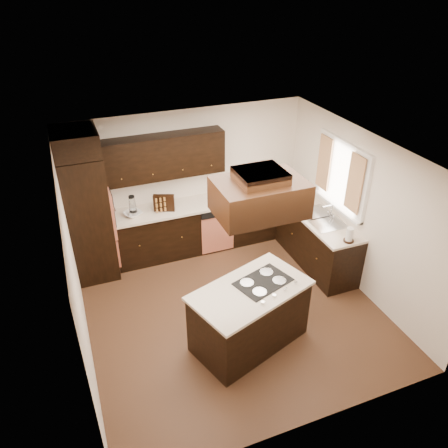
{
  "coord_description": "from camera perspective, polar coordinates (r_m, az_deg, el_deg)",
  "views": [
    {
      "loc": [
        -1.94,
        -4.65,
        4.53
      ],
      "look_at": [
        0.1,
        0.6,
        1.15
      ],
      "focal_mm": 35.0,
      "sensor_mm": 36.0,
      "label": 1
    }
  ],
  "objects": [
    {
      "name": "dishwasher_front",
      "position": [
        7.75,
        -0.85,
        -1.26
      ],
      "size": [
        0.6,
        0.05,
        0.72
      ],
      "primitive_type": "cube",
      "color": "#D57357",
      "rests_on": "floor"
    },
    {
      "name": "sink_rim",
      "position": [
        7.35,
        12.6,
        0.77
      ],
      "size": [
        0.52,
        0.84,
        0.01
      ],
      "primitive_type": "cube",
      "color": "silver",
      "rests_on": "countertop_right"
    },
    {
      "name": "base_cabinets_back",
      "position": [
        7.88,
        -3.6,
        -0.33
      ],
      "size": [
        2.93,
        0.6,
        0.88
      ],
      "primitive_type": "cube",
      "color": "black",
      "rests_on": "floor"
    },
    {
      "name": "upper_cabinets",
      "position": [
        7.27,
        -7.8,
        8.74
      ],
      "size": [
        2.0,
        0.34,
        0.72
      ],
      "primitive_type": "cube",
      "color": "black",
      "rests_on": "wall_back"
    },
    {
      "name": "island_top",
      "position": [
        5.7,
        3.47,
        -8.65
      ],
      "size": [
        1.75,
        1.32,
        0.04
      ],
      "primitive_type": "cube",
      "rotation": [
        0.0,
        0.0,
        0.33
      ],
      "color": "beige",
      "rests_on": "island"
    },
    {
      "name": "base_cabinets_right",
      "position": [
        7.84,
        10.86,
        -1.08
      ],
      "size": [
        0.6,
        2.4,
        0.88
      ],
      "primitive_type": "cube",
      "color": "black",
      "rests_on": "floor"
    },
    {
      "name": "wall_left",
      "position": [
        5.69,
        -19.02,
        -6.19
      ],
      "size": [
        0.02,
        4.2,
        2.5
      ],
      "primitive_type": "cube",
      "color": "silver",
      "rests_on": "ground"
    },
    {
      "name": "ceiling",
      "position": [
        5.42,
        1.33,
        9.12
      ],
      "size": [
        4.2,
        4.2,
        0.02
      ],
      "primitive_type": "cube",
      "color": "silver",
      "rests_on": "ground"
    },
    {
      "name": "countertop_back",
      "position": [
        7.64,
        -3.68,
        2.56
      ],
      "size": [
        2.93,
        0.63,
        0.04
      ],
      "primitive_type": "cube",
      "color": "beige",
      "rests_on": "base_cabinets_back"
    },
    {
      "name": "wall_front",
      "position": [
        4.57,
        11.63,
        -15.63
      ],
      "size": [
        4.2,
        0.02,
        2.5
      ],
      "primitive_type": "cube",
      "color": "silver",
      "rests_on": "ground"
    },
    {
      "name": "blender_pitcher",
      "position": [
        7.26,
        -11.88,
        2.51
      ],
      "size": [
        0.13,
        0.13,
        0.26
      ],
      "primitive_type": "cone",
      "color": "silver",
      "rests_on": "blender_base"
    },
    {
      "name": "oven_column",
      "position": [
        7.24,
        -17.27,
        0.82
      ],
      "size": [
        0.65,
        0.75,
        2.12
      ],
      "primitive_type": "cube",
      "color": "black",
      "rests_on": "floor"
    },
    {
      "name": "wall_back",
      "position": [
        7.75,
        -4.76,
        5.85
      ],
      "size": [
        4.2,
        0.02,
        2.5
      ],
      "primitive_type": "cube",
      "color": "silver",
      "rests_on": "ground"
    },
    {
      "name": "countertop_right",
      "position": [
        7.6,
        11.1,
        1.83
      ],
      "size": [
        0.63,
        2.4,
        0.04
      ],
      "primitive_type": "cube",
      "color": "beige",
      "rests_on": "base_cabinets_right"
    },
    {
      "name": "island",
      "position": [
        6.0,
        3.33,
        -12.04
      ],
      "size": [
        1.68,
        1.25,
        0.88
      ],
      "primitive_type": "cube",
      "rotation": [
        0.0,
        0.0,
        0.33
      ],
      "color": "black",
      "rests_on": "floor"
    },
    {
      "name": "wall_oven_face",
      "position": [
        7.23,
        -14.61,
        1.74
      ],
      "size": [
        0.05,
        0.62,
        0.78
      ],
      "primitive_type": "cube",
      "color": "#D57357",
      "rests_on": "oven_column"
    },
    {
      "name": "curtain_left",
      "position": [
        6.81,
        16.71,
        5.07
      ],
      "size": [
        0.02,
        0.34,
        0.9
      ],
      "primitive_type": "cube",
      "color": "beige",
      "rests_on": "wall_right"
    },
    {
      "name": "blender_base",
      "position": [
        7.34,
        -11.73,
        1.28
      ],
      "size": [
        0.15,
        0.15,
        0.1
      ],
      "primitive_type": "cylinder",
      "color": "silver",
      "rests_on": "countertop_back"
    },
    {
      "name": "floor",
      "position": [
        6.78,
        1.07,
        -11.07
      ],
      "size": [
        4.2,
        4.2,
        0.02
      ],
      "primitive_type": "cube",
      "color": "brown",
      "rests_on": "ground"
    },
    {
      "name": "spice_rack",
      "position": [
        7.39,
        -7.84,
        2.74
      ],
      "size": [
        0.36,
        0.21,
        0.29
      ],
      "primitive_type": "cube",
      "rotation": [
        0.0,
        0.0,
        -0.38
      ],
      "color": "black",
      "rests_on": "countertop_back"
    },
    {
      "name": "soap_bottle",
      "position": [
        7.58,
        10.35,
        2.72
      ],
      "size": [
        0.1,
        0.1,
        0.17
      ],
      "primitive_type": "imported",
      "rotation": [
        0.0,
        0.0,
        0.37
      ],
      "color": "white",
      "rests_on": "countertop_right"
    },
    {
      "name": "cooktop",
      "position": [
        5.81,
        5.13,
        -7.52
      ],
      "size": [
        0.82,
        0.67,
        0.01
      ],
      "primitive_type": "cube",
      "rotation": [
        0.0,
        0.0,
        0.33
      ],
      "color": "black",
      "rests_on": "island_top"
    },
    {
      "name": "range_hood",
      "position": [
        5.15,
        4.65,
        3.5
      ],
      "size": [
        1.05,
        0.72,
        0.42
      ],
      "primitive_type": "cube",
      "color": "black",
      "rests_on": "ceiling"
    },
    {
      "name": "mixing_bowl",
      "position": [
        7.38,
        -11.81,
        1.29
      ],
      "size": [
        0.37,
        0.37,
        0.07
      ],
      "primitive_type": "imported",
      "rotation": [
        0.0,
        0.0,
        0.38
      ],
      "color": "white",
      "rests_on": "countertop_back"
    },
    {
      "name": "window_pane",
      "position": [
        7.18,
        15.27,
        6.21
      ],
      "size": [
        0.0,
        1.2,
        1.0
      ],
      "primitive_type": "cube",
      "color": "white",
      "rests_on": "wall_right"
    },
    {
      "name": "wall_right",
      "position": [
        6.98,
        17.44,
        1.42
      ],
      "size": [
        0.02,
        4.2,
        2.5
      ],
      "primitive_type": "cube",
      "color": "silver",
      "rests_on": "ground"
    },
    {
      "name": "curtain_right",
      "position": [
        7.42,
        12.93,
        7.78
      ],
      "size": [
        0.02,
        0.34,
        0.9
      ],
      "primitive_type": "cube",
      "color": "beige",
      "rests_on": "wall_right"
    },
    {
      "name": "paper_towel",
      "position": [
        6.78,
        16.07,
        -1.37
      ],
      "size": [
        0.13,
        0.13,
        0.23
      ],
      "primitive_type": "cylinder",
      "rotation": [
        0.0,
        0.0,
        -0.23
      ],
      "color": "white",
      "rests_on": "countertop_right"
    },
    {
      "name": "hood_duct",
      "position": [
        5.03,
        4.78,
        6.28
      ],
      "size": [
        0.55,
        0.5,
        0.13
      ],
      "primitive_type": "cube",
      "color": "black",
      "rests_on": "ceiling"
    },
    {
      "name": "window_frame",
      "position": [
        7.17,
        15.09,
        6.18
      ],
      "size": [
        0.06,
        1.32,
        1.12
      ],
      "primitive_type": "cube",
      "color": "white",
      "rests_on": "wall_right"
    }
  ]
}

